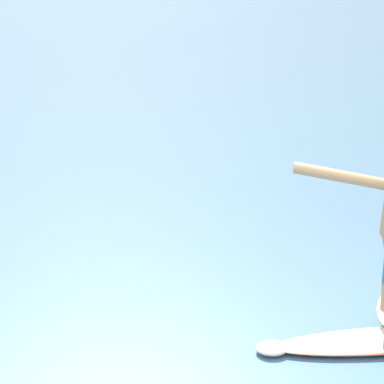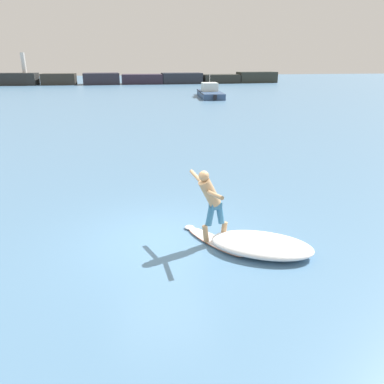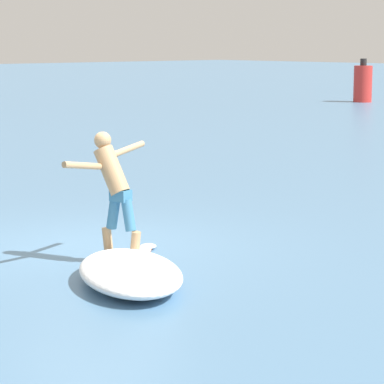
# 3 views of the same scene
# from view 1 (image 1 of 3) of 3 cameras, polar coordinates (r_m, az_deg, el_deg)

# --- Properties ---
(surfboard) EXTENTS (1.33, 2.03, 0.22)m
(surfboard) POSITION_cam_1_polar(r_m,az_deg,el_deg) (7.86, 11.97, -9.11)
(surfboard) COLOR white
(surfboard) RESTS_ON ground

